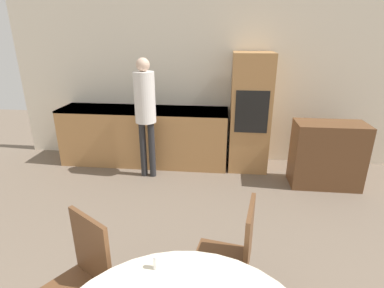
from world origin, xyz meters
name	(u,v)px	position (x,y,z in m)	size (l,w,h in m)	color
wall_back	(204,80)	(0.00, 5.26, 1.30)	(6.17, 0.05, 2.60)	silver
kitchen_counter	(144,135)	(-0.92, 4.91, 0.46)	(2.62, 0.60, 0.90)	#AD7A47
oven_unit	(250,113)	(0.71, 4.92, 0.88)	(0.57, 0.59, 1.75)	#AD7A47
sideboard	(327,155)	(1.73, 4.42, 0.45)	(0.91, 0.45, 0.90)	brown
chair_far_left	(82,278)	(-0.54, 1.91, 0.53)	(0.55, 0.55, 0.94)	brown
chair_far_right	(234,255)	(0.43, 2.23, 0.53)	(0.46, 0.46, 0.94)	brown
person_standing	(145,105)	(-0.75, 4.43, 1.07)	(0.29, 0.29, 1.70)	#262628
salt_shaker	(156,262)	(-0.03, 1.83, 0.78)	(0.03, 0.03, 0.09)	white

